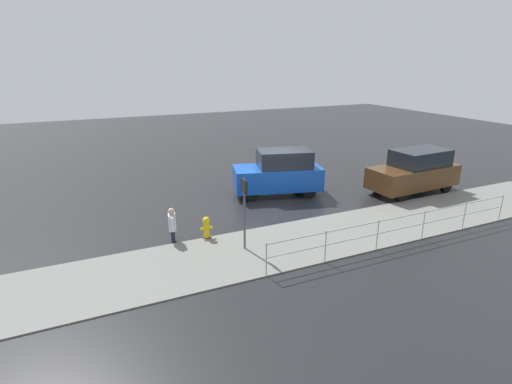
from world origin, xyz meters
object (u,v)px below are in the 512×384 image
at_px(fire_hydrant, 206,228).
at_px(pedestrian, 172,223).
at_px(parked_sedan, 415,171).
at_px(sign_post, 244,204).
at_px(moving_hatchback, 279,173).

bearing_deg(fire_hydrant, pedestrian, -11.32).
xyz_separation_m(parked_sedan, pedestrian, (11.43, 0.68, -0.31)).
relative_size(fire_hydrant, pedestrian, 0.66).
distance_m(parked_sedan, sign_post, 9.72).
relative_size(moving_hatchback, fire_hydrant, 5.24).
xyz_separation_m(pedestrian, sign_post, (-1.98, 1.53, 0.90)).
distance_m(moving_hatchback, sign_post, 5.81).
distance_m(moving_hatchback, fire_hydrant, 5.55).
xyz_separation_m(parked_sedan, fire_hydrant, (10.32, 0.90, -0.60)).
bearing_deg(pedestrian, sign_post, 142.38).
height_order(parked_sedan, sign_post, sign_post).
bearing_deg(fire_hydrant, sign_post, 123.63).
relative_size(moving_hatchback, sign_post, 1.75).
xyz_separation_m(moving_hatchback, parked_sedan, (-5.83, 2.30, -0.03)).
xyz_separation_m(fire_hydrant, sign_post, (-0.87, 1.30, 1.18)).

